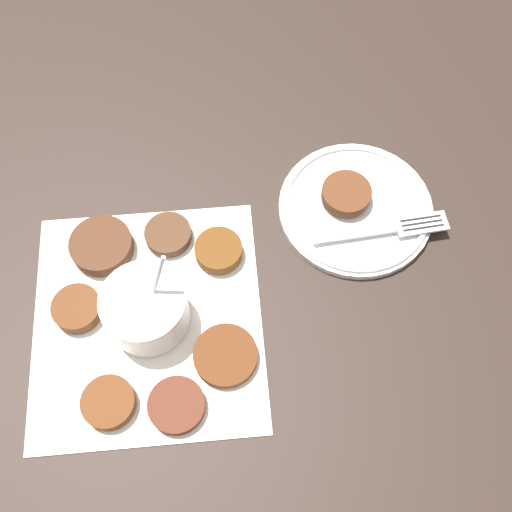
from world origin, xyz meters
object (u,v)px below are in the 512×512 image
at_px(fork, 395,228).
at_px(fritter_on_plate, 346,194).
at_px(sauce_bowl, 146,309).
at_px(serving_plate, 356,207).

bearing_deg(fork, fritter_on_plate, 42.23).
distance_m(sauce_bowl, fritter_on_plate, 0.31).
relative_size(serving_plate, fork, 1.15).
xyz_separation_m(fritter_on_plate, fork, (-0.06, -0.05, -0.01)).
xyz_separation_m(serving_plate, fork, (-0.04, -0.04, 0.01)).
xyz_separation_m(sauce_bowl, fritter_on_plate, (0.13, -0.28, -0.01)).
bearing_deg(sauce_bowl, fritter_on_plate, -65.71).
height_order(sauce_bowl, fork, sauce_bowl).
bearing_deg(fritter_on_plate, fork, -137.77).
bearing_deg(serving_plate, fritter_on_plate, 39.51).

